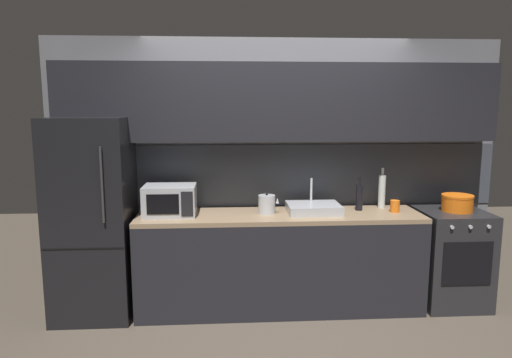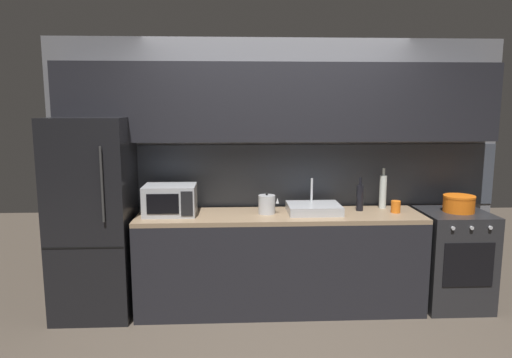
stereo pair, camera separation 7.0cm
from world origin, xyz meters
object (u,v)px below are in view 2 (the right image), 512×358
(refrigerator, at_px, (94,217))
(cooking_pot, at_px, (459,204))
(oven_range, at_px, (452,259))
(wine_bottle_clear, at_px, (383,191))
(microwave, at_px, (170,200))
(mug_orange, at_px, (396,207))
(wine_bottle_dark, at_px, (360,197))
(kettle, at_px, (267,204))

(refrigerator, distance_m, cooking_pot, 3.33)
(oven_range, distance_m, wine_bottle_clear, 0.90)
(microwave, xyz_separation_m, mug_orange, (2.06, -0.02, -0.08))
(refrigerator, height_order, wine_bottle_dark, refrigerator)
(mug_orange, relative_size, cooking_pot, 0.39)
(wine_bottle_dark, height_order, cooking_pot, wine_bottle_dark)
(oven_range, relative_size, wine_bottle_dark, 2.88)
(microwave, distance_m, mug_orange, 2.06)
(refrigerator, relative_size, wine_bottle_dark, 5.67)
(kettle, bearing_deg, wine_bottle_clear, 8.78)
(oven_range, relative_size, microwave, 1.96)
(mug_orange, bearing_deg, wine_bottle_clear, 107.40)
(oven_range, bearing_deg, refrigerator, 179.98)
(cooking_pot, bearing_deg, wine_bottle_clear, 163.40)
(wine_bottle_clear, xyz_separation_m, mug_orange, (0.06, -0.20, -0.11))
(cooking_pot, bearing_deg, oven_range, -177.13)
(microwave, bearing_deg, cooking_pot, -0.40)
(kettle, xyz_separation_m, wine_bottle_dark, (0.88, 0.07, 0.04))
(wine_bottle_dark, bearing_deg, mug_orange, -17.43)
(oven_range, bearing_deg, wine_bottle_dark, 173.62)
(microwave, distance_m, cooking_pot, 2.65)
(oven_range, bearing_deg, cooking_pot, 2.87)
(cooking_pot, bearing_deg, wine_bottle_dark, 173.90)
(cooking_pot, bearing_deg, microwave, 179.60)
(oven_range, height_order, wine_bottle_clear, wine_bottle_clear)
(oven_range, distance_m, mug_orange, 0.76)
(microwave, height_order, cooking_pot, microwave)
(microwave, relative_size, wine_bottle_dark, 1.47)
(refrigerator, distance_m, oven_range, 3.33)
(oven_range, bearing_deg, wine_bottle_clear, 162.60)
(microwave, xyz_separation_m, cooking_pot, (2.65, -0.02, -0.06))
(refrigerator, xyz_separation_m, cooking_pot, (3.33, 0.00, 0.09))
(refrigerator, bearing_deg, kettle, 0.79)
(refrigerator, height_order, cooking_pot, refrigerator)
(kettle, height_order, mug_orange, kettle)
(kettle, xyz_separation_m, mug_orange, (1.18, -0.02, -0.03))
(refrigerator, height_order, wine_bottle_clear, refrigerator)
(oven_range, height_order, wine_bottle_dark, wine_bottle_dark)
(wine_bottle_clear, bearing_deg, oven_range, -17.40)
(refrigerator, height_order, kettle, refrigerator)
(wine_bottle_clear, height_order, mug_orange, wine_bottle_clear)
(oven_range, bearing_deg, kettle, 179.25)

